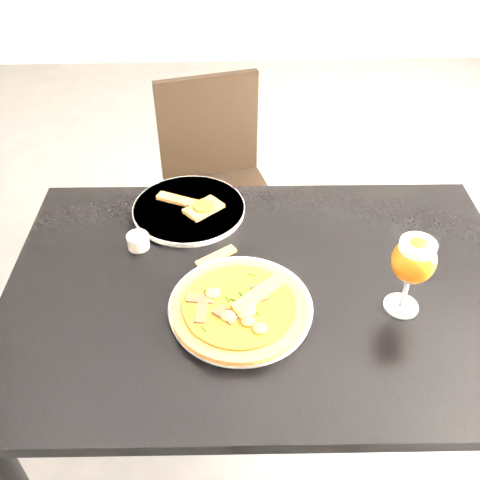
{
  "coord_description": "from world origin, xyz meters",
  "views": [
    {
      "loc": [
        -0.22,
        -1.07,
        1.63
      ],
      "look_at": [
        -0.18,
        -0.12,
        0.83
      ],
      "focal_mm": 40.0,
      "sensor_mm": 36.0,
      "label": 1
    }
  ],
  "objects_px": {
    "dining_table": "(263,310)",
    "pizza": "(240,306)",
    "chair_far": "(218,186)",
    "beer_glass": "(414,261)"
  },
  "relations": [
    {
      "from": "dining_table",
      "to": "pizza",
      "type": "height_order",
      "value": "pizza"
    },
    {
      "from": "pizza",
      "to": "beer_glass",
      "type": "height_order",
      "value": "beer_glass"
    },
    {
      "from": "pizza",
      "to": "chair_far",
      "type": "bearing_deg",
      "value": 93.16
    },
    {
      "from": "chair_far",
      "to": "dining_table",
      "type": "bearing_deg",
      "value": -96.63
    },
    {
      "from": "chair_far",
      "to": "pizza",
      "type": "bearing_deg",
      "value": -101.19
    },
    {
      "from": "pizza",
      "to": "dining_table",
      "type": "bearing_deg",
      "value": 57.14
    },
    {
      "from": "chair_far",
      "to": "pizza",
      "type": "xyz_separation_m",
      "value": [
        0.05,
        -0.9,
        0.3
      ]
    },
    {
      "from": "dining_table",
      "to": "pizza",
      "type": "bearing_deg",
      "value": -121.53
    },
    {
      "from": "chair_far",
      "to": "beer_glass",
      "type": "relative_size",
      "value": 4.48
    },
    {
      "from": "dining_table",
      "to": "beer_glass",
      "type": "bearing_deg",
      "value": -14.22
    }
  ]
}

